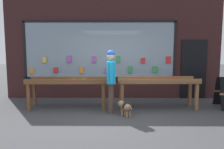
% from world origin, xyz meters
% --- Properties ---
extents(ground_plane, '(40.00, 40.00, 0.00)m').
position_xyz_m(ground_plane, '(0.00, 0.00, 0.00)').
color(ground_plane, '#38383A').
extents(shopfront_facade, '(7.69, 0.29, 3.72)m').
position_xyz_m(shopfront_facade, '(0.01, 2.39, 1.84)').
color(shopfront_facade, '#331919').
rests_on(shopfront_facade, ground_plane).
extents(display_table_left, '(2.38, 0.71, 0.91)m').
position_xyz_m(display_table_left, '(-1.35, 0.93, 0.73)').
color(display_table_left, brown).
rests_on(display_table_left, ground_plane).
extents(display_table_right, '(2.38, 0.74, 0.93)m').
position_xyz_m(display_table_right, '(1.35, 0.93, 0.74)').
color(display_table_right, brown).
rests_on(display_table_right, ground_plane).
extents(person_browsing, '(0.25, 0.68, 1.75)m').
position_xyz_m(person_browsing, '(-0.04, 0.43, 1.03)').
color(person_browsing, '#4C382D').
rests_on(person_browsing, ground_plane).
extents(small_dog, '(0.39, 0.47, 0.38)m').
position_xyz_m(small_dog, '(0.34, 0.14, 0.26)').
color(small_dog, '#99724C').
rests_on(small_dog, ground_plane).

